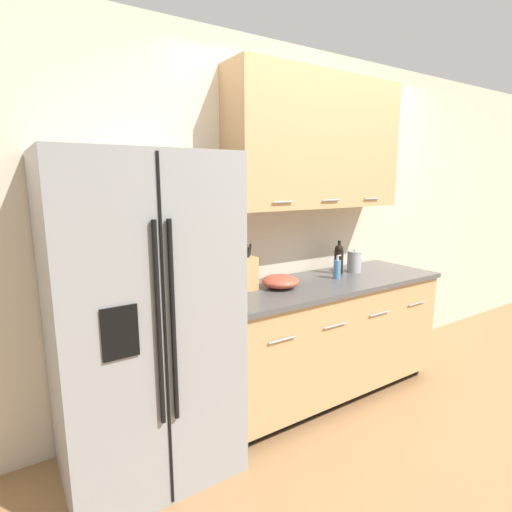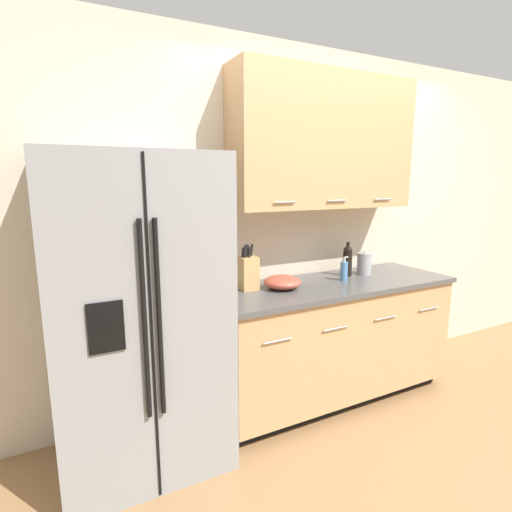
% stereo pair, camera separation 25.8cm
% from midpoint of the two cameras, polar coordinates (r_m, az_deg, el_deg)
% --- Properties ---
extents(ground_plane, '(14.00, 14.00, 0.00)m').
position_cam_midpoint_polar(ground_plane, '(2.90, 24.25, -24.70)').
color(ground_plane, '#997047').
extents(wall_back, '(10.00, 0.39, 2.60)m').
position_cam_midpoint_polar(wall_back, '(3.22, 6.07, 7.42)').
color(wall_back, beige).
rests_on(wall_back, ground_plane).
extents(counter_unit, '(1.84, 0.64, 0.90)m').
position_cam_midpoint_polar(counter_unit, '(3.14, 7.48, -11.34)').
color(counter_unit, black).
rests_on(counter_unit, ground_plane).
extents(refrigerator, '(0.92, 0.74, 1.78)m').
position_cam_midpoint_polar(refrigerator, '(2.32, -19.12, -8.61)').
color(refrigerator, gray).
rests_on(refrigerator, ground_plane).
extents(knife_block, '(0.12, 0.11, 0.32)m').
position_cam_midpoint_polar(knife_block, '(2.69, -4.03, -2.40)').
color(knife_block, tan).
rests_on(knife_block, counter_unit).
extents(wine_bottle, '(0.07, 0.07, 0.26)m').
position_cam_midpoint_polar(wine_bottle, '(3.20, 9.49, -0.36)').
color(wine_bottle, black).
rests_on(wine_bottle, counter_unit).
extents(soap_dispenser, '(0.06, 0.05, 0.18)m').
position_cam_midpoint_polar(soap_dispenser, '(3.05, 9.16, -1.86)').
color(soap_dispenser, '#4C7FB2').
rests_on(soap_dispenser, counter_unit).
extents(steel_canister, '(0.12, 0.12, 0.19)m').
position_cam_midpoint_polar(steel_canister, '(3.29, 11.70, -0.79)').
color(steel_canister, '#A3A3A5').
rests_on(steel_canister, counter_unit).
extents(mixing_bowl, '(0.26, 0.26, 0.09)m').
position_cam_midpoint_polar(mixing_bowl, '(2.76, 0.82, -3.68)').
color(mixing_bowl, '#B24C38').
rests_on(mixing_bowl, counter_unit).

